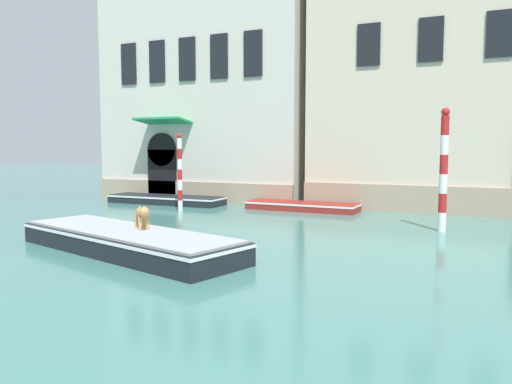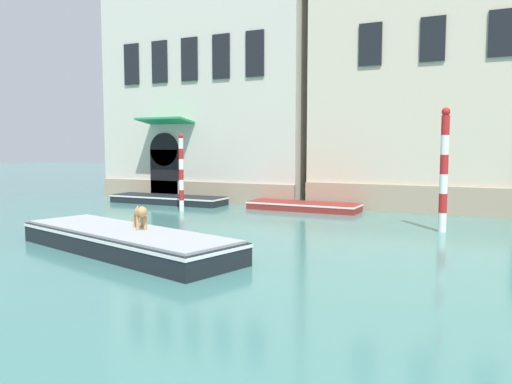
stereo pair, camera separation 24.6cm
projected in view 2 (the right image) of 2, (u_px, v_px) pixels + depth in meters
palazzo_left at (219, 29)px, 27.81m from camera, size 11.50×7.40×18.82m
palazzo_right at (503, 5)px, 21.78m from camera, size 15.87×6.13×18.06m
boat_foreground at (125, 240)px, 13.42m from camera, size 7.61×4.00×0.61m
dog_on_deck at (140, 213)px, 13.45m from camera, size 0.80×0.74×0.67m
boat_moored_near_palazzo at (168, 199)px, 24.82m from camera, size 6.06×1.62×0.40m
boat_moored_far at (303, 206)px, 22.22m from camera, size 5.05×1.60×0.36m
mooring_pole_0 at (181, 172)px, 22.00m from camera, size 0.22×0.22×3.40m
mooring_pole_1 at (444, 170)px, 16.42m from camera, size 0.28×0.28×4.11m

